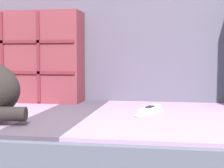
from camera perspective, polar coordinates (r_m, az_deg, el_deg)
The scene contains 4 objects.
couch at distance 1.20m, azimuth 5.63°, elevation -13.65°, with size 1.86×0.86×0.37m.
sofa_backrest at distance 1.50m, azimuth 6.64°, elevation 6.95°, with size 1.82×0.14×0.50m.
throw_pillow_quilted at distance 1.47m, azimuth -13.97°, elevation 4.35°, with size 0.46×0.14×0.37m.
game_remote_near at distance 1.16m, azimuth 6.36°, elevation -4.28°, with size 0.09×0.20×0.02m.
Camera 1 is at (0.07, -1.02, 0.55)m, focal length 55.00 mm.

